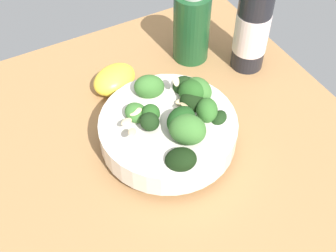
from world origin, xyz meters
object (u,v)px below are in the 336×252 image
(bottle_tall, at_px, (192,26))
(bottle_short, at_px, (253,26))
(bowl_of_broccoli, at_px, (171,125))
(lemon_wedge, at_px, (114,79))

(bottle_tall, bearing_deg, bottle_short, 48.15)
(bottle_short, bearing_deg, bowl_of_broccoli, -65.18)
(bowl_of_broccoli, xyz_separation_m, bottle_short, (-0.09, 0.20, 0.04))
(lemon_wedge, relative_size, bottle_short, 0.44)
(bowl_of_broccoli, distance_m, bottle_tall, 0.20)
(bowl_of_broccoli, distance_m, lemon_wedge, 0.15)
(bottle_tall, bearing_deg, bowl_of_broccoli, -38.38)
(bottle_tall, height_order, bottle_short, bottle_short)
(bowl_of_broccoli, relative_size, lemon_wedge, 2.54)
(lemon_wedge, bearing_deg, bottle_short, 76.60)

